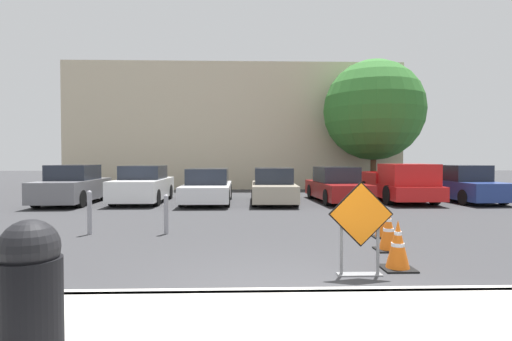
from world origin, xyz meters
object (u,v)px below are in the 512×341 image
object	(u,v)px
road_closed_sign	(361,223)
bollard_nearest	(166,213)
trash_bin	(30,285)
bollard_second	(90,211)
traffic_cone_fourth	(374,215)
traffic_cone_second	(388,230)
parked_car_third	(208,187)
traffic_cone_third	(381,222)
parked_car_second	(143,185)
parked_car_fifth	(336,186)
pickup_truck	(400,185)
parked_car_nearest	(73,186)
parked_car_fourth	(273,187)
parked_car_sixth	(462,185)
traffic_cone_nearest	(398,245)

from	to	relation	value
road_closed_sign	bollard_nearest	xyz separation A→B (m)	(-3.67, 3.57, -0.31)
trash_bin	bollard_second	distance (m)	6.44
traffic_cone_fourth	trash_bin	world-z (taller)	trash_bin
traffic_cone_second	parked_car_third	bearing A→B (deg)	116.29
traffic_cone_second	bollard_second	world-z (taller)	bollard_second
traffic_cone_third	parked_car_third	distance (m)	8.82
parked_car_second	trash_bin	world-z (taller)	parked_car_second
traffic_cone_fourth	parked_car_fifth	world-z (taller)	parked_car_fifth
traffic_cone_second	traffic_cone_third	size ratio (longest dim) A/B	1.12
traffic_cone_fourth	parked_car_second	xyz separation A→B (m)	(-7.68, 6.26, 0.41)
traffic_cone_third	bollard_nearest	bearing A→B (deg)	173.36
road_closed_sign	parked_car_second	size ratio (longest dim) A/B	0.33
pickup_truck	bollard_second	world-z (taller)	pickup_truck
traffic_cone_fourth	parked_car_nearest	bearing A→B (deg)	150.75
bollard_nearest	bollard_second	xyz separation A→B (m)	(-1.82, 0.00, 0.05)
traffic_cone_second	parked_car_nearest	xyz separation A→B (m)	(-9.77, 8.61, 0.32)
parked_car_fourth	parked_car_sixth	xyz separation A→B (m)	(8.14, 0.34, 0.05)
road_closed_sign	traffic_cone_second	world-z (taller)	road_closed_sign
traffic_cone_second	road_closed_sign	bearing A→B (deg)	-122.12
parked_car_fifth	bollard_nearest	xyz separation A→B (m)	(-5.80, -7.17, -0.17)
traffic_cone_nearest	traffic_cone_fourth	bearing A→B (deg)	76.88
parked_car_nearest	trash_bin	bearing A→B (deg)	109.96
parked_car_third	bollard_nearest	xyz separation A→B (m)	(-0.38, -6.90, -0.15)
parked_car_fourth	parked_car_third	bearing A→B (deg)	-0.86
traffic_cone_third	pickup_truck	bearing A→B (deg)	65.60
pickup_truck	traffic_cone_second	bearing A→B (deg)	67.90
parked_car_sixth	bollard_second	xyz separation A→B (m)	(-13.05, -7.12, -0.15)
road_closed_sign	parked_car_second	distance (m)	12.29
pickup_truck	bollard_second	distance (m)	12.53
parked_car_third	trash_bin	distance (m)	13.07
pickup_truck	bollard_nearest	distance (m)	11.07
parked_car_third	pickup_truck	bearing A→B (deg)	-179.23
parked_car_sixth	traffic_cone_second	bearing A→B (deg)	51.14
bollard_nearest	parked_car_sixth	bearing A→B (deg)	32.39
traffic_cone_third	bollard_nearest	size ratio (longest dim) A/B	0.77
traffic_cone_nearest	parked_car_fifth	bearing A→B (deg)	82.24
parked_car_third	bollard_nearest	bearing A→B (deg)	86.39
traffic_cone_second	parked_car_fifth	distance (m)	9.12
road_closed_sign	traffic_cone_fourth	bearing A→B (deg)	69.40
parked_car_fourth	pickup_truck	distance (m)	5.43
road_closed_sign	parked_car_fifth	distance (m)	10.94
parked_car_sixth	parked_car_second	bearing A→B (deg)	-3.19
bollard_second	parked_car_fifth	bearing A→B (deg)	43.22
parked_car_second	parked_car_fifth	distance (m)	8.14
traffic_cone_second	parked_car_sixth	xyz separation A→B (m)	(6.51, 9.01, 0.30)
trash_bin	traffic_cone_nearest	bearing A→B (deg)	34.01
parked_car_sixth	parked_car_nearest	bearing A→B (deg)	-1.61
traffic_cone_third	traffic_cone_second	bearing A→B (deg)	-103.53
traffic_cone_second	bollard_second	distance (m)	6.81
road_closed_sign	traffic_cone_third	world-z (taller)	road_closed_sign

